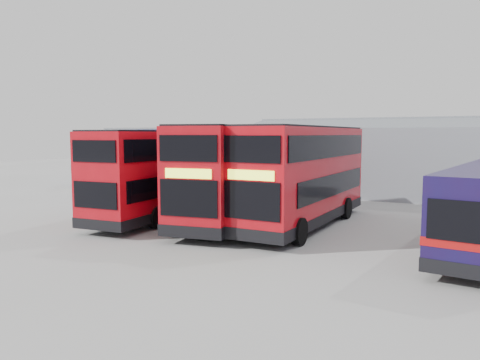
% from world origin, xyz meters
% --- Properties ---
extents(ground_plane, '(120.00, 120.00, 0.00)m').
position_xyz_m(ground_plane, '(0.00, 0.00, 0.00)').
color(ground_plane, gray).
rests_on(ground_plane, ground).
extents(office_block, '(12.30, 8.32, 5.12)m').
position_xyz_m(office_block, '(-14.00, 17.99, 2.58)').
color(office_block, navy).
rests_on(office_block, ground).
extents(maintenance_shed, '(30.50, 12.00, 5.89)m').
position_xyz_m(maintenance_shed, '(8.00, 20.00, 2.60)').
color(maintenance_shed, gray).
rests_on(maintenance_shed, ground).
extents(double_decker_left, '(3.28, 11.37, 4.76)m').
position_xyz_m(double_decker_left, '(-5.47, 2.53, 2.37)').
color(double_decker_left, red).
rests_on(double_decker_left, ground).
extents(double_decker_centre, '(4.39, 12.01, 4.97)m').
position_xyz_m(double_decker_centre, '(-1.44, 3.12, 2.48)').
color(double_decker_centre, red).
rests_on(double_decker_centre, ground).
extents(double_decker_right, '(3.30, 11.83, 4.96)m').
position_xyz_m(double_decker_right, '(2.06, 3.71, 2.47)').
color(double_decker_right, red).
rests_on(double_decker_right, ground).
extents(panel_van, '(4.15, 5.92, 2.42)m').
position_xyz_m(panel_van, '(-18.73, 12.60, 1.35)').
color(panel_van, white).
rests_on(panel_van, ground).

